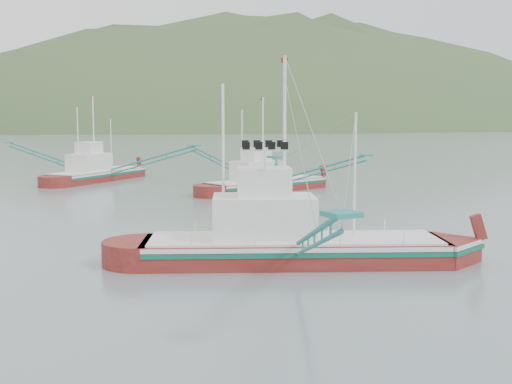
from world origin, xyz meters
name	(u,v)px	position (x,y,z in m)	size (l,w,h in m)	color
ground	(309,266)	(0.00, 0.00, 0.00)	(1200.00, 1200.00, 0.00)	slate
main_boat	(292,218)	(-0.52, 0.91, 2.38)	(16.08, 26.93, 11.51)	maroon
bg_boat_right	(265,173)	(13.93, 31.23, 1.95)	(14.78, 25.35, 10.48)	maroon
bg_boat_far	(97,161)	(0.92, 50.52, 2.36)	(21.64, 23.44, 11.01)	maroon
headland_right	(282,128)	(240.00, 430.00, 0.00)	(684.00, 432.00, 306.00)	#354E28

